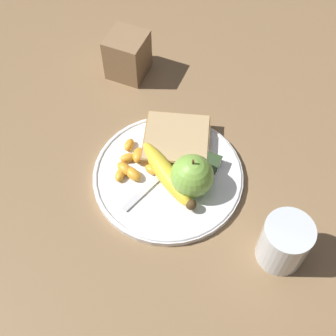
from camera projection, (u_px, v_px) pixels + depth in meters
The scene contains 17 objects.
ground_plane at pixel (168, 178), 0.82m from camera, with size 3.00×3.00×0.00m, color olive.
plate at pixel (168, 176), 0.81m from camera, with size 0.26×0.26×0.01m.
juice_glass at pixel (284, 243), 0.71m from camera, with size 0.08×0.08×0.09m.
apple at pixel (192, 176), 0.77m from camera, with size 0.07×0.07×0.08m.
banana at pixel (169, 175), 0.79m from camera, with size 0.14×0.11×0.03m.
bread_slice at pixel (177, 140), 0.84m from camera, with size 0.14×0.14×0.02m.
fork at pixel (164, 173), 0.81m from camera, with size 0.07×0.16×0.00m.
jam_packet at pixel (205, 164), 0.81m from camera, with size 0.05×0.04×0.02m.
orange_segment_0 at pixel (133, 174), 0.80m from camera, with size 0.04×0.03×0.02m.
orange_segment_1 at pixel (129, 145), 0.84m from camera, with size 0.02×0.03×0.01m.
orange_segment_2 at pixel (124, 169), 0.81m from camera, with size 0.04×0.03×0.02m.
orange_segment_3 at pixel (138, 155), 0.82m from camera, with size 0.03×0.03×0.02m.
orange_segment_4 at pixel (151, 170), 0.81m from camera, with size 0.03×0.02×0.01m.
orange_segment_5 at pixel (127, 159), 0.82m from camera, with size 0.03×0.03×0.01m.
orange_segment_6 at pixel (161, 157), 0.82m from camera, with size 0.03×0.04×0.02m.
orange_segment_7 at pixel (120, 175), 0.80m from camera, with size 0.02×0.03×0.01m.
condiment_caddy at pixel (128, 55), 0.92m from camera, with size 0.07×0.07×0.09m.
Camera 1 is at (0.17, -0.40, 0.69)m, focal length 50.00 mm.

